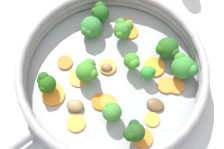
{
  "coord_description": "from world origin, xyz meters",
  "views": [
    {
      "loc": [
        -0.0,
        -0.3,
        0.71
      ],
      "look_at": [
        0.0,
        0.0,
        0.03
      ],
      "focal_mm": 60.0,
      "sensor_mm": 36.0,
      "label": 1
    }
  ],
  "objects_px": {
    "carrot_slice_10": "(108,67)",
    "mushroom_piece_0": "(107,68)",
    "broccoli_floret_10": "(113,112)",
    "mushroom_piece_1": "(155,105)",
    "skillet": "(112,79)",
    "broccoli_floret_2": "(46,83)",
    "broccoli_floret_9": "(123,29)",
    "carrot_slice_2": "(152,119)",
    "broccoli_floret_7": "(134,132)",
    "broccoli_floret_5": "(149,72)",
    "carrot_slice_4": "(130,32)",
    "carrot_slice_6": "(53,95)",
    "carrot_slice_5": "(166,85)",
    "broccoli_floret_3": "(87,71)",
    "carrot_slice_13": "(79,78)",
    "broccoli_floret_1": "(184,67)",
    "carrot_slice_3": "(109,102)",
    "broccoli_floret_6": "(90,28)",
    "carrot_slice_1": "(154,67)",
    "carrot_slice_0": "(176,86)",
    "broccoli_floret_0": "(100,12)",
    "carrot_slice_12": "(142,138)",
    "broccoli_floret_8": "(168,49)",
    "broccoli_floret_4": "(132,62)",
    "carrot_slice_7": "(76,123)",
    "carrot_slice_9": "(101,102)",
    "mushroom_piece_2": "(75,106)",
    "carrot_slice_11": "(65,63)",
    "carrot_slice_8": "(125,25)"
  },
  "relations": [
    {
      "from": "carrot_slice_12",
      "to": "broccoli_floret_2",
      "type": "distance_m",
      "value": 0.21
    },
    {
      "from": "skillet",
      "to": "mushroom_piece_0",
      "type": "height_order",
      "value": "mushroom_piece_0"
    },
    {
      "from": "broccoli_floret_0",
      "to": "mushroom_piece_1",
      "type": "height_order",
      "value": "broccoli_floret_0"
    },
    {
      "from": "broccoli_floret_2",
      "to": "broccoli_floret_3",
      "type": "xyz_separation_m",
      "value": [
        0.08,
        0.03,
        0.0
      ]
    },
    {
      "from": "carrot_slice_5",
      "to": "broccoli_floret_4",
      "type": "relative_size",
      "value": 0.8
    },
    {
      "from": "carrot_slice_2",
      "to": "broccoli_floret_7",
      "type": "relative_size",
      "value": 0.59
    },
    {
      "from": "broccoli_floret_7",
      "to": "carrot_slice_7",
      "type": "bearing_deg",
      "value": 166.06
    },
    {
      "from": "broccoli_floret_4",
      "to": "carrot_slice_9",
      "type": "bearing_deg",
      "value": -130.61
    },
    {
      "from": "carrot_slice_0",
      "to": "carrot_slice_1",
      "type": "xyz_separation_m",
      "value": [
        -0.04,
        0.04,
        0.0
      ]
    },
    {
      "from": "skillet",
      "to": "broccoli_floret_2",
      "type": "height_order",
      "value": "broccoli_floret_2"
    },
    {
      "from": "carrot_slice_5",
      "to": "carrot_slice_0",
      "type": "bearing_deg",
      "value": -6.27
    },
    {
      "from": "carrot_slice_6",
      "to": "broccoli_floret_8",
      "type": "height_order",
      "value": "broccoli_floret_8"
    },
    {
      "from": "carrot_slice_13",
      "to": "broccoli_floret_4",
      "type": "height_order",
      "value": "broccoli_floret_4"
    },
    {
      "from": "carrot_slice_7",
      "to": "carrot_slice_9",
      "type": "relative_size",
      "value": 1.06
    },
    {
      "from": "carrot_slice_3",
      "to": "broccoli_floret_6",
      "type": "xyz_separation_m",
      "value": [
        -0.04,
        0.15,
        0.02
      ]
    },
    {
      "from": "carrot_slice_1",
      "to": "mushroom_piece_0",
      "type": "xyz_separation_m",
      "value": [
        -0.1,
        -0.0,
        0.0
      ]
    },
    {
      "from": "carrot_slice_12",
      "to": "broccoli_floret_3",
      "type": "distance_m",
      "value": 0.17
    },
    {
      "from": "skillet",
      "to": "carrot_slice_7",
      "type": "bearing_deg",
      "value": -125.71
    },
    {
      "from": "carrot_slice_3",
      "to": "carrot_slice_8",
      "type": "distance_m",
      "value": 0.18
    },
    {
      "from": "carrot_slice_3",
      "to": "broccoli_floret_10",
      "type": "bearing_deg",
      "value": -73.05
    },
    {
      "from": "skillet",
      "to": "carrot_slice_0",
      "type": "bearing_deg",
      "value": -8.68
    },
    {
      "from": "carrot_slice_7",
      "to": "broccoli_floret_10",
      "type": "distance_m",
      "value": 0.08
    },
    {
      "from": "broccoli_floret_2",
      "to": "broccoli_floret_9",
      "type": "bearing_deg",
      "value": 38.73
    },
    {
      "from": "broccoli_floret_10",
      "to": "mushroom_piece_1",
      "type": "relative_size",
      "value": 1.32
    },
    {
      "from": "broccoli_floret_7",
      "to": "carrot_slice_1",
      "type": "bearing_deg",
      "value": 72.2
    },
    {
      "from": "broccoli_floret_3",
      "to": "mushroom_piece_2",
      "type": "relative_size",
      "value": 1.46
    },
    {
      "from": "carrot_slice_4",
      "to": "broccoli_floret_6",
      "type": "bearing_deg",
      "value": -176.28
    },
    {
      "from": "broccoli_floret_2",
      "to": "mushroom_piece_0",
      "type": "distance_m",
      "value": 0.13
    },
    {
      "from": "broccoli_floret_10",
      "to": "broccoli_floret_3",
      "type": "bearing_deg",
      "value": 121.08
    },
    {
      "from": "carrot_slice_13",
      "to": "broccoli_floret_1",
      "type": "distance_m",
      "value": 0.21
    },
    {
      "from": "broccoli_floret_5",
      "to": "carrot_slice_4",
      "type": "bearing_deg",
      "value": 107.7
    },
    {
      "from": "broccoli_floret_4",
      "to": "broccoli_floret_5",
      "type": "height_order",
      "value": "broccoli_floret_4"
    },
    {
      "from": "broccoli_floret_10",
      "to": "mushroom_piece_1",
      "type": "xyz_separation_m",
      "value": [
        0.08,
        0.02,
        -0.02
      ]
    },
    {
      "from": "carrot_slice_11",
      "to": "broccoli_floret_4",
      "type": "height_order",
      "value": "broccoli_floret_4"
    },
    {
      "from": "carrot_slice_5",
      "to": "mushroom_piece_1",
      "type": "xyz_separation_m",
      "value": [
        -0.02,
        -0.04,
        0.0
      ]
    },
    {
      "from": "carrot_slice_2",
      "to": "carrot_slice_4",
      "type": "relative_size",
      "value": 0.85
    },
    {
      "from": "broccoli_floret_1",
      "to": "mushroom_piece_0",
      "type": "distance_m",
      "value": 0.15
    },
    {
      "from": "carrot_slice_10",
      "to": "mushroom_piece_0",
      "type": "distance_m",
      "value": 0.01
    },
    {
      "from": "carrot_slice_7",
      "to": "broccoli_floret_8",
      "type": "bearing_deg",
      "value": 39.22
    },
    {
      "from": "mushroom_piece_1",
      "to": "skillet",
      "type": "bearing_deg",
      "value": 144.54
    },
    {
      "from": "carrot_slice_9",
      "to": "carrot_slice_7",
      "type": "bearing_deg",
      "value": -136.99
    },
    {
      "from": "carrot_slice_6",
      "to": "mushroom_piece_0",
      "type": "bearing_deg",
      "value": 28.62
    },
    {
      "from": "carrot_slice_5",
      "to": "skillet",
      "type": "bearing_deg",
      "value": 170.88
    },
    {
      "from": "broccoli_floret_0",
      "to": "carrot_slice_12",
      "type": "bearing_deg",
      "value": -72.77
    },
    {
      "from": "carrot_slice_10",
      "to": "carrot_slice_11",
      "type": "distance_m",
      "value": 0.09
    },
    {
      "from": "skillet",
      "to": "broccoli_floret_2",
      "type": "distance_m",
      "value": 0.13
    },
    {
      "from": "carrot_slice_8",
      "to": "broccoli_floret_7",
      "type": "relative_size",
      "value": 0.68
    },
    {
      "from": "carrot_slice_3",
      "to": "carrot_slice_13",
      "type": "height_order",
      "value": "carrot_slice_3"
    },
    {
      "from": "broccoli_floret_0",
      "to": "broccoli_floret_1",
      "type": "distance_m",
      "value": 0.21
    },
    {
      "from": "carrot_slice_6",
      "to": "mushroom_piece_0",
      "type": "height_order",
      "value": "mushroom_piece_0"
    }
  ]
}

